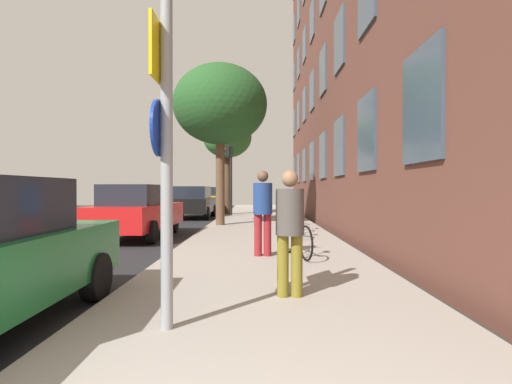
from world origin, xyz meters
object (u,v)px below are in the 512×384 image
bicycle_1 (295,225)px  bicycle_2 (299,219)px  car_1 (138,211)px  sign_post (164,132)px  bicycle_0 (297,238)px  pedestrian_0 (290,224)px  bicycle_3 (293,216)px  tree_near (220,105)px  pedestrian_1 (263,207)px  car_3 (207,198)px  tree_far (227,138)px  car_2 (193,202)px  traffic_light (229,164)px

bicycle_1 → bicycle_2: bearing=81.1°
car_1 → bicycle_2: bearing=12.5°
sign_post → bicycle_0: size_ratio=2.08×
pedestrian_0 → bicycle_1: bearing=84.1°
car_1 → sign_post: bearing=-71.7°
bicycle_3 → car_1: size_ratio=0.36×
sign_post → tree_near: bearing=92.7°
sign_post → bicycle_2: sign_post is taller
pedestrian_0 → pedestrian_1: pedestrian_1 is taller
bicycle_1 → pedestrian_0: pedestrian_0 is taller
bicycle_3 → car_3: bearing=109.7°
car_1 → pedestrian_1: bearing=-46.3°
tree_far → bicycle_1: (2.77, -10.52, -3.79)m
bicycle_1 → car_3: car_3 is taller
bicycle_0 → car_2: (-4.14, 12.38, 0.34)m
bicycle_1 → car_1: 4.80m
bicycle_3 → car_3: (-4.99, 13.92, 0.34)m
bicycle_2 → bicycle_3: size_ratio=1.07×
sign_post → tree_near: 11.88m
bicycle_0 → pedestrian_1: size_ratio=0.96×
bicycle_0 → car_2: size_ratio=0.40×
pedestrian_0 → bicycle_0: bearing=82.9°
tree_near → bicycle_3: tree_near is taller
bicycle_3 → pedestrian_1: (-1.19, -6.70, 0.62)m
traffic_light → car_1: size_ratio=0.87×
pedestrian_0 → car_2: bearing=103.7°
tree_far → car_2: 4.09m
bicycle_1 → bicycle_3: bicycle_3 is taller
car_3 → car_2: bearing=-87.6°
bicycle_1 → tree_near: bearing=122.7°
bicycle_1 → sign_post: bearing=-104.7°
bicycle_0 → tree_near: bearing=107.2°
tree_near → bicycle_1: bearing=-57.3°
bicycle_1 → car_1: car_1 is taller
bicycle_1 → pedestrian_0: (-0.66, -6.41, 0.57)m
traffic_light → tree_far: bearing=100.0°
tree_near → car_1: 5.53m
tree_far → pedestrian_0: bearing=-82.9°
tree_near → car_1: tree_near is taller
car_2 → sign_post: bearing=-81.7°
bicycle_3 → car_2: 7.26m
bicycle_2 → bicycle_3: bicycle_2 is taller
bicycle_1 → car_2: bearing=116.1°
bicycle_2 → pedestrian_1: size_ratio=0.99×
tree_far → bicycle_1: size_ratio=3.13×
tree_far → car_2: tree_far is taller
pedestrian_1 → tree_far: bearing=97.4°
bicycle_3 → bicycle_0: bearing=-94.2°
tree_far → bicycle_3: bearing=-67.1°
pedestrian_0 → car_3: bearing=99.8°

